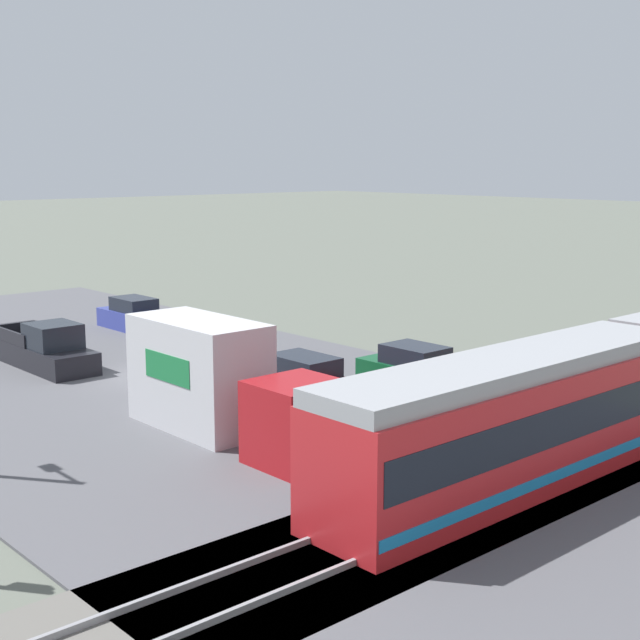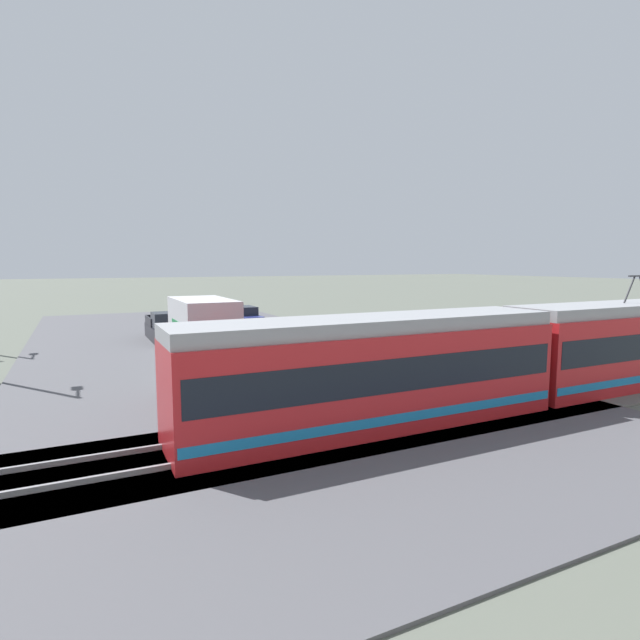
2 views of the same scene
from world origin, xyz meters
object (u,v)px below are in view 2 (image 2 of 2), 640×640
at_px(light_rail_tram, 523,356).
at_px(sedan_car_0, 292,351).
at_px(sedan_car_2, 245,318).
at_px(box_truck, 210,343).
at_px(sedan_car_1, 379,349).
at_px(pickup_truck, 166,330).

xyz_separation_m(light_rail_tram, sedan_car_0, (5.07, -9.66, -0.98)).
bearing_deg(sedan_car_2, light_rail_tram, 95.66).
bearing_deg(sedan_car_2, box_truck, 67.82).
relative_size(light_rail_tram, sedan_car_1, 5.85).
relative_size(light_rail_tram, pickup_truck, 4.32).
distance_m(sedan_car_1, sedan_car_2, 17.26).
relative_size(sedan_car_0, sedan_car_2, 1.02).
xyz_separation_m(pickup_truck, sedan_car_2, (-6.92, -4.93, -0.06)).
bearing_deg(light_rail_tram, pickup_truck, -65.32).
distance_m(light_rail_tram, sedan_car_2, 25.61).
xyz_separation_m(pickup_truck, sedan_car_1, (-8.56, 12.26, -0.06)).
xyz_separation_m(sedan_car_0, sedan_car_1, (-4.19, 1.38, -0.00)).
xyz_separation_m(sedan_car_1, sedan_car_2, (1.64, -17.19, -0.00)).
height_order(light_rail_tram, sedan_car_2, light_rail_tram).
bearing_deg(sedan_car_0, sedan_car_2, 80.86).
bearing_deg(pickup_truck, light_rail_tram, 114.68).
distance_m(pickup_truck, sedan_car_1, 14.95).
distance_m(pickup_truck, sedan_car_0, 11.73).
height_order(sedan_car_0, sedan_car_1, sedan_car_0).
xyz_separation_m(light_rail_tram, sedan_car_2, (2.52, -25.47, -0.99)).
bearing_deg(pickup_truck, sedan_car_0, 111.90).
bearing_deg(box_truck, sedan_car_0, -164.44).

